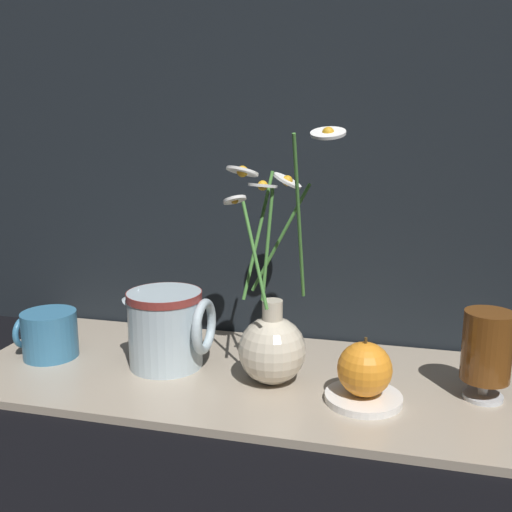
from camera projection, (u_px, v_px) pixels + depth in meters
The scene contains 9 objects.
ground_plane at pixel (248, 381), 0.88m from camera, with size 6.00×6.00×0.00m, color black.
shelf at pixel (248, 377), 0.88m from camera, with size 0.87×0.35×0.01m.
backdrop_wall at pixel (277, 25), 0.94m from camera, with size 1.37×0.02×1.10m.
vase_with_flowers at pixel (272, 338), 0.84m from camera, with size 0.18×0.18×0.37m.
yellow_mug at pixel (49, 334), 0.94m from camera, with size 0.10×0.09×0.08m.
ceramic_pitcher at pixel (166, 326), 0.89m from camera, with size 0.14×0.12×0.13m.
tea_glass at pixel (487, 350), 0.78m from camera, with size 0.07×0.07×0.13m.
saucer_plate at pixel (363, 398), 0.79m from camera, with size 0.11×0.11×0.01m.
orange_fruit at pixel (365, 369), 0.78m from camera, with size 0.08×0.08×0.08m.
Camera 1 is at (0.21, -0.79, 0.38)m, focal length 40.00 mm.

